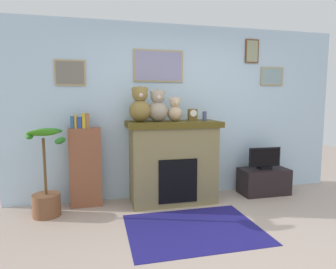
{
  "coord_description": "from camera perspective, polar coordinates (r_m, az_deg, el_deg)",
  "views": [
    {
      "loc": [
        -1.28,
        -2.4,
        1.49
      ],
      "look_at": [
        -0.29,
        1.65,
        0.99
      ],
      "focal_mm": 31.39,
      "sensor_mm": 36.0,
      "label": 1
    }
  ],
  "objects": [
    {
      "name": "ground_plane",
      "position": [
        3.1,
        13.54,
        -22.06
      ],
      "size": [
        12.0,
        12.0,
        0.0
      ],
      "primitive_type": "plane",
      "color": "#B7A194"
    },
    {
      "name": "back_wall",
      "position": [
        4.59,
        2.49,
        4.53
      ],
      "size": [
        5.2,
        0.15,
        2.6
      ],
      "color": "silver",
      "rests_on": "ground_plane"
    },
    {
      "name": "fireplace",
      "position": [
        4.27,
        0.91,
        -5.23
      ],
      "size": [
        1.32,
        0.65,
        1.18
      ],
      "color": "olive",
      "rests_on": "ground_plane"
    },
    {
      "name": "bookshelf",
      "position": [
        4.24,
        -15.74,
        -5.64
      ],
      "size": [
        0.43,
        0.16,
        1.3
      ],
      "color": "brown",
      "rests_on": "ground_plane"
    },
    {
      "name": "potted_plant",
      "position": [
        4.1,
        -22.57,
        -9.48
      ],
      "size": [
        0.51,
        0.48,
        1.13
      ],
      "color": "brown",
      "rests_on": "ground_plane"
    },
    {
      "name": "tv_stand",
      "position": [
        4.95,
        18.09,
        -8.61
      ],
      "size": [
        0.75,
        0.4,
        0.4
      ],
      "primitive_type": "cube",
      "color": "black",
      "rests_on": "ground_plane"
    },
    {
      "name": "television",
      "position": [
        4.86,
        18.25,
        -4.51
      ],
      "size": [
        0.53,
        0.14,
        0.34
      ],
      "color": "black",
      "rests_on": "tv_stand"
    },
    {
      "name": "area_rug",
      "position": [
        3.57,
        5.01,
        -17.76
      ],
      "size": [
        1.52,
        1.18,
        0.01
      ],
      "primitive_type": "cube",
      "color": "navy",
      "rests_on": "ground_plane"
    },
    {
      "name": "candle_jar",
      "position": [
        4.32,
        7.11,
        3.58
      ],
      "size": [
        0.06,
        0.06,
        0.14
      ],
      "primitive_type": "cylinder",
      "color": "#4C517A",
      "rests_on": "fireplace"
    },
    {
      "name": "mantel_clock",
      "position": [
        4.25,
        4.79,
        3.81
      ],
      "size": [
        0.12,
        0.09,
        0.17
      ],
      "color": "brown",
      "rests_on": "fireplace"
    },
    {
      "name": "teddy_bear_cream",
      "position": [
        4.07,
        -5.46,
        5.54
      ],
      "size": [
        0.3,
        0.3,
        0.49
      ],
      "color": "olive",
      "rests_on": "fireplace"
    },
    {
      "name": "teddy_bear_grey",
      "position": [
        4.11,
        -2.0,
        5.34
      ],
      "size": [
        0.28,
        0.28,
        0.45
      ],
      "color": "#A1917F",
      "rests_on": "fireplace"
    },
    {
      "name": "teddy_bear_brown",
      "position": [
        4.17,
        1.36,
        4.7
      ],
      "size": [
        0.21,
        0.21,
        0.34
      ],
      "color": "tan",
      "rests_on": "fireplace"
    }
  ]
}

